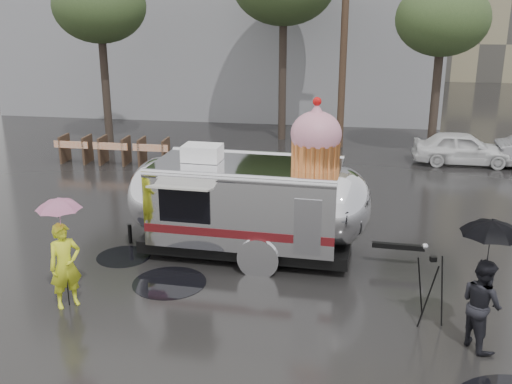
% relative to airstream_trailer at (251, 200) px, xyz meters
% --- Properties ---
extents(ground, '(120.00, 120.00, 0.00)m').
position_rel_airstream_trailer_xyz_m(ground, '(-0.75, -2.83, -1.36)').
color(ground, black).
rests_on(ground, ground).
extents(puddles, '(9.79, 7.82, 0.01)m').
position_rel_airstream_trailer_xyz_m(puddles, '(1.29, -2.86, -1.35)').
color(puddles, black).
rests_on(puddles, ground).
extents(utility_pole, '(1.60, 0.28, 9.00)m').
position_rel_airstream_trailer_xyz_m(utility_pole, '(1.75, 11.17, 3.26)').
color(utility_pole, '#473323').
rests_on(utility_pole, ground).
extents(tree_left, '(3.64, 3.64, 6.95)m').
position_rel_airstream_trailer_xyz_m(tree_left, '(-7.75, 10.17, 4.12)').
color(tree_left, '#382D26').
rests_on(tree_left, ground).
extents(tree_right, '(3.36, 3.36, 6.42)m').
position_rel_airstream_trailer_xyz_m(tree_right, '(5.25, 10.17, 3.70)').
color(tree_right, '#382D26').
rests_on(tree_right, ground).
extents(barricade_row, '(4.30, 0.80, 1.00)m').
position_rel_airstream_trailer_xyz_m(barricade_row, '(-6.30, 7.14, -0.84)').
color(barricade_row, '#473323').
rests_on(barricade_row, ground).
extents(airstream_trailer, '(7.20, 2.82, 3.88)m').
position_rel_airstream_trailer_xyz_m(airstream_trailer, '(0.00, 0.00, 0.00)').
color(airstream_trailer, silver).
rests_on(airstream_trailer, ground).
extents(person_left, '(0.74, 0.73, 1.73)m').
position_rel_airstream_trailer_xyz_m(person_left, '(-3.16, -3.07, -0.50)').
color(person_left, yellow).
rests_on(person_left, ground).
extents(umbrella_pink, '(1.05, 1.05, 2.27)m').
position_rel_airstream_trailer_xyz_m(umbrella_pink, '(-3.16, -3.07, 0.55)').
color(umbrella_pink, '#F299C6').
rests_on(umbrella_pink, ground).
extents(person_right, '(0.75, 0.90, 1.64)m').
position_rel_airstream_trailer_xyz_m(person_right, '(4.58, -3.28, -0.54)').
color(person_right, black).
rests_on(person_right, ground).
extents(umbrella_black, '(1.23, 1.23, 2.39)m').
position_rel_airstream_trailer_xyz_m(umbrella_black, '(4.58, -3.28, 0.61)').
color(umbrella_black, black).
rests_on(umbrella_black, ground).
extents(tripod, '(0.55, 0.55, 1.36)m').
position_rel_airstream_trailer_xyz_m(tripod, '(3.81, -2.60, -0.58)').
color(tripod, black).
rests_on(tripod, ground).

